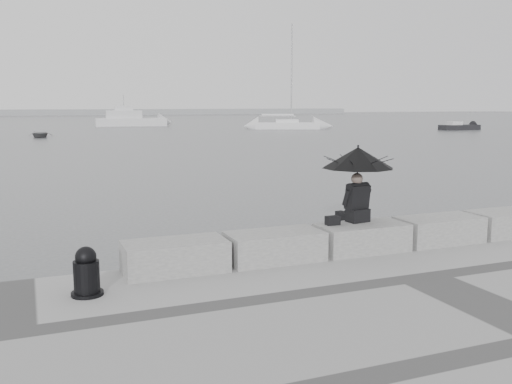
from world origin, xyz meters
name	(u,v)px	position (x,y,z in m)	size (l,w,h in m)	color
ground	(348,272)	(0.00, 0.00, 0.00)	(360.00, 360.00, 0.00)	#494C4E
stone_block_far_left	(175,257)	(-3.40, -0.45, 0.75)	(1.60, 0.80, 0.50)	slate
stone_block_left	(275,247)	(-1.70, -0.45, 0.75)	(1.60, 0.80, 0.50)	slate
stone_block_centre	(362,238)	(0.00, -0.45, 0.75)	(1.60, 0.80, 0.50)	slate
stone_block_right	(439,230)	(1.70, -0.45, 0.75)	(1.60, 0.80, 0.50)	slate
stone_block_far_right	(507,223)	(3.40, -0.45, 0.75)	(1.60, 0.80, 0.50)	slate
seated_person	(358,165)	(0.03, -0.21, 2.03)	(1.29, 1.29, 1.39)	black
bag	(333,221)	(-0.53, -0.32, 1.08)	(0.25, 0.14, 0.16)	black
mooring_bollard	(87,275)	(-4.79, -1.09, 0.80)	(0.44, 0.44, 0.69)	black
distant_landmass	(13,112)	(-8.14, 154.51, 0.90)	(180.00, 8.00, 2.80)	#929497
sailboat_right	(287,125)	(25.00, 56.17, 0.52)	(8.33, 5.24, 12.90)	silver
motor_cruiser	(131,120)	(8.43, 72.63, 0.89)	(9.88, 3.53, 4.50)	silver
small_motorboat	(459,127)	(43.28, 46.10, 0.32)	(5.13, 1.66, 1.10)	black
dinghy	(40,134)	(-4.24, 48.38, 0.27)	(3.23, 1.37, 0.55)	slate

